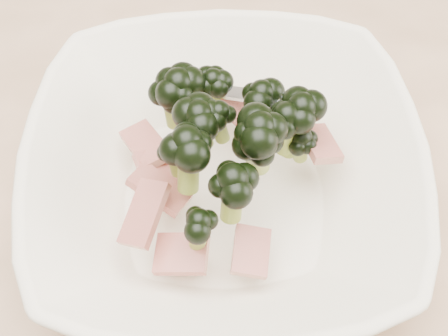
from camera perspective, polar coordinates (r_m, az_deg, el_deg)
The scene contains 2 objects.
dining_table at distance 0.62m, azimuth -11.34°, elevation -8.63°, with size 1.20×0.80×0.75m.
broccoli_dish at distance 0.49m, azimuth 0.03°, elevation -0.36°, with size 0.37×0.37×0.12m.
Camera 1 is at (0.05, -0.28, 1.20)m, focal length 50.00 mm.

